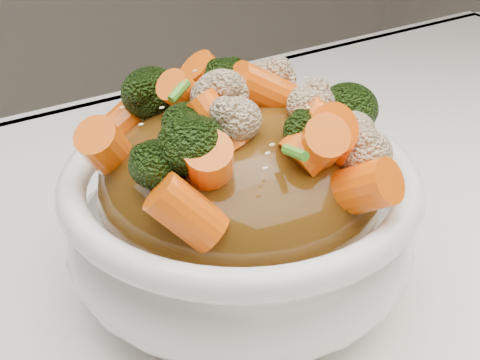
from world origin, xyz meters
TOP-DOWN VIEW (x-y plane):
  - tablecloth at (0.00, 0.00)m, footprint 1.20×0.80m
  - bowl at (-0.04, 0.06)m, footprint 0.28×0.28m
  - sauce_base at (-0.04, 0.06)m, footprint 0.22×0.22m
  - carrots at (-0.04, 0.06)m, footprint 0.22×0.22m
  - broccoli at (-0.04, 0.06)m, footprint 0.22×0.22m
  - cauliflower at (-0.04, 0.06)m, footprint 0.22×0.22m
  - scallions at (-0.04, 0.06)m, footprint 0.17×0.17m
  - sesame_seeds at (-0.04, 0.06)m, footprint 0.20×0.20m

SIDE VIEW (x-z plane):
  - tablecloth at x=0.00m, z-range 0.71..0.75m
  - bowl at x=-0.04m, z-range 0.75..0.84m
  - sauce_base at x=-0.04m, z-range 0.78..0.88m
  - cauliflower at x=-0.04m, z-range 0.87..0.91m
  - broccoli at x=-0.04m, z-range 0.87..0.92m
  - carrots at x=-0.04m, z-range 0.87..0.92m
  - sesame_seeds at x=-0.04m, z-range 0.89..0.90m
  - scallions at x=-0.04m, z-range 0.88..0.91m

